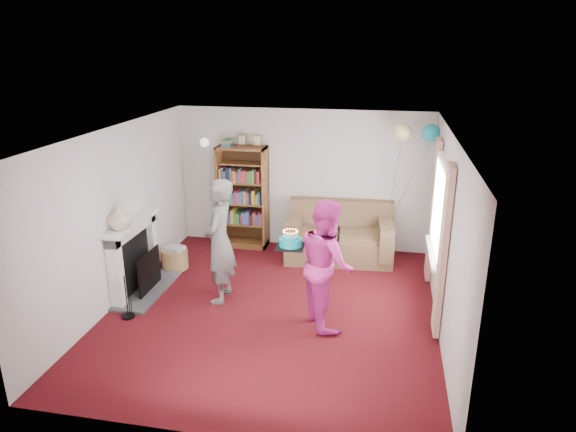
% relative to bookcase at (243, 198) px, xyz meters
% --- Properties ---
extents(ground, '(5.00, 5.00, 0.00)m').
position_rel_bookcase_xyz_m(ground, '(1.04, -2.30, -0.91)').
color(ground, '#350809').
rests_on(ground, ground).
extents(wall_back, '(4.50, 0.02, 2.50)m').
position_rel_bookcase_xyz_m(wall_back, '(1.04, 0.21, 0.34)').
color(wall_back, silver).
rests_on(wall_back, ground).
extents(wall_left, '(0.02, 5.00, 2.50)m').
position_rel_bookcase_xyz_m(wall_left, '(-1.22, -2.30, 0.34)').
color(wall_left, silver).
rests_on(wall_left, ground).
extents(wall_right, '(0.02, 5.00, 2.50)m').
position_rel_bookcase_xyz_m(wall_right, '(3.30, -2.30, 0.34)').
color(wall_right, silver).
rests_on(wall_right, ground).
extents(ceiling, '(4.50, 5.00, 0.01)m').
position_rel_bookcase_xyz_m(ceiling, '(1.04, -2.30, 1.59)').
color(ceiling, white).
rests_on(ceiling, wall_back).
extents(fireplace, '(0.55, 1.80, 1.12)m').
position_rel_bookcase_xyz_m(fireplace, '(-1.04, -2.11, -0.40)').
color(fireplace, '#3F3F42').
rests_on(fireplace, ground).
extents(window_bay, '(0.14, 2.02, 2.20)m').
position_rel_bookcase_xyz_m(window_bay, '(3.25, -1.70, 0.29)').
color(window_bay, white).
rests_on(window_bay, ground).
extents(wall_sconce, '(0.16, 0.23, 0.16)m').
position_rel_bookcase_xyz_m(wall_sconce, '(-0.71, 0.06, 0.97)').
color(wall_sconce, gold).
rests_on(wall_sconce, ground).
extents(bookcase, '(0.88, 0.42, 2.06)m').
position_rel_bookcase_xyz_m(bookcase, '(0.00, 0.00, 0.00)').
color(bookcase, '#472B14').
rests_on(bookcase, ground).
extents(sofa, '(1.81, 0.96, 0.96)m').
position_rel_bookcase_xyz_m(sofa, '(1.78, -0.23, -0.56)').
color(sofa, brown).
rests_on(sofa, ground).
extents(wicker_basket, '(0.43, 0.43, 0.39)m').
position_rel_bookcase_xyz_m(wicker_basket, '(-0.86, -1.23, -0.73)').
color(wicker_basket, olive).
rests_on(wicker_basket, ground).
extents(person_striped, '(0.46, 0.68, 1.81)m').
position_rel_bookcase_xyz_m(person_striped, '(0.24, -2.12, -0.00)').
color(person_striped, black).
rests_on(person_striped, ground).
extents(person_magenta, '(0.96, 1.04, 1.73)m').
position_rel_bookcase_xyz_m(person_magenta, '(1.81, -2.48, -0.05)').
color(person_magenta, '#C12683').
rests_on(person_magenta, ground).
extents(birthday_cake, '(0.35, 0.35, 0.22)m').
position_rel_bookcase_xyz_m(birthday_cake, '(1.36, -2.59, 0.26)').
color(birthday_cake, black).
rests_on(birthday_cake, ground).
extents(balloons, '(0.75, 0.41, 1.68)m').
position_rel_bookcase_xyz_m(balloons, '(2.94, -0.24, 1.31)').
color(balloons, '#3F3F3F').
rests_on(balloons, ground).
extents(mantel_vase, '(0.40, 0.40, 0.35)m').
position_rel_bookcase_xyz_m(mantel_vase, '(-1.08, -2.45, 0.39)').
color(mantel_vase, beige).
rests_on(mantel_vase, fireplace).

